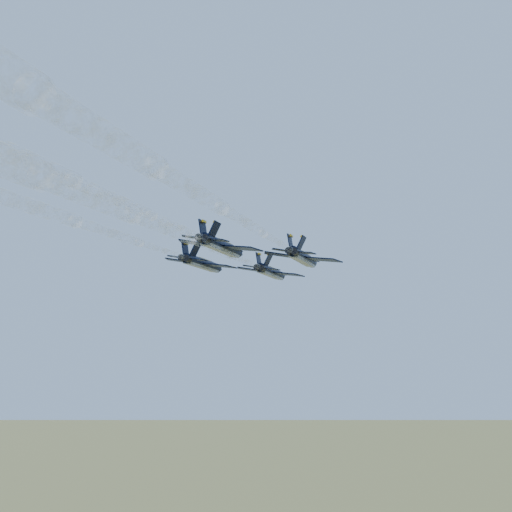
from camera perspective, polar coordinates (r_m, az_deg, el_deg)
The scene contains 6 objects.
jet_lead at distance 110.67m, azimuth 1.58°, elevation -1.65°, with size 13.15×17.70×4.20m.
jet_left at distance 102.13m, azimuth -5.30°, elevation -0.80°, with size 13.15×17.70×4.20m.
jet_right at distance 96.45m, azimuth 4.77°, elevation -0.19°, with size 13.15×17.70×4.20m.
jet_slot at distance 87.47m, azimuth -3.35°, elevation 0.93°, with size 13.15×17.70×4.20m.
smoke_trail_lead at distance 58.75m, azimuth -15.07°, elevation 7.44°, with size 18.81×73.54×3.09m.
smoke_trail_right at distance 44.26m, azimuth -13.67°, elevation 13.68°, with size 18.81×73.54×3.09m.
Camera 1 is at (51.76, -83.74, 88.43)m, focal length 40.00 mm.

